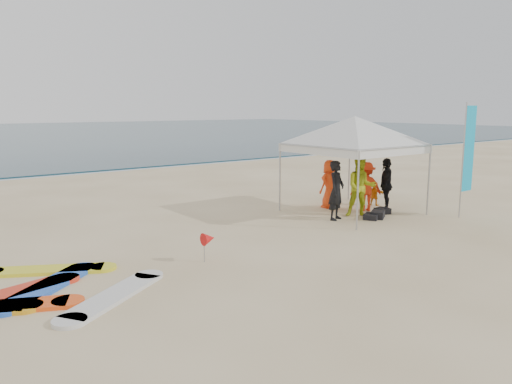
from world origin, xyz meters
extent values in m
plane|color=beige|center=(0.00, 0.00, 0.00)|extent=(120.00, 120.00, 0.00)
cube|color=silver|center=(0.00, 18.20, 0.00)|extent=(160.00, 1.20, 0.01)
imported|color=black|center=(3.50, 2.92, 0.87)|extent=(0.74, 0.62, 1.75)
imported|color=#ABB81A|center=(4.38, 2.75, 0.91)|extent=(1.12, 1.10, 1.82)
imported|color=red|center=(5.24, 3.27, 0.78)|extent=(1.16, 1.00, 1.56)
imported|color=black|center=(5.65, 2.82, 0.85)|extent=(1.05, 0.92, 1.70)
imported|color=#EE4115|center=(4.64, 4.29, 0.79)|extent=(0.82, 0.57, 1.58)
imported|color=orange|center=(6.13, 3.65, 0.41)|extent=(0.50, 0.80, 0.82)
cylinder|color=#A5A5A8|center=(3.01, 4.91, 1.08)|extent=(0.05, 0.05, 2.15)
cylinder|color=#A5A5A8|center=(6.23, 4.91, 1.08)|extent=(0.05, 0.05, 2.15)
cylinder|color=#A5A5A8|center=(3.01, 1.68, 1.08)|extent=(0.05, 0.05, 2.15)
cylinder|color=#A5A5A8|center=(6.23, 1.68, 1.08)|extent=(0.05, 0.05, 2.15)
cube|color=silver|center=(4.62, 1.68, 2.03)|extent=(3.33, 0.02, 0.24)
cube|color=silver|center=(4.62, 4.91, 2.03)|extent=(3.33, 0.02, 0.24)
cube|color=silver|center=(3.01, 3.29, 2.03)|extent=(0.02, 3.33, 0.24)
cube|color=silver|center=(6.23, 3.29, 2.03)|extent=(0.02, 3.33, 0.24)
pyramid|color=silver|center=(4.62, 3.29, 3.01)|extent=(4.56, 4.56, 0.86)
cylinder|color=#A5A5A8|center=(6.67, 0.86, 1.71)|extent=(0.04, 0.04, 3.42)
cube|color=#0D9FD2|center=(6.96, 0.86, 2.05)|extent=(0.54, 0.03, 2.54)
cylinder|color=#A5A5A8|center=(-1.75, 1.76, 0.30)|extent=(0.02, 0.02, 0.60)
cone|color=red|center=(-1.63, 1.76, 0.50)|extent=(0.28, 0.28, 0.28)
cube|color=black|center=(4.64, 2.29, 0.11)|extent=(0.67, 0.60, 0.22)
cube|color=black|center=(5.23, 2.59, 0.09)|extent=(0.54, 0.45, 0.18)
cube|color=black|center=(4.38, 2.31, 0.08)|extent=(0.63, 0.58, 0.16)
cube|color=black|center=(5.19, 2.62, 0.10)|extent=(0.41, 0.33, 0.20)
cube|color=silver|center=(-4.07, 0.98, 0.04)|extent=(2.18, 1.65, 0.07)
cube|color=blue|center=(-4.85, 2.16, 0.04)|extent=(2.05, 1.79, 0.07)
cube|color=#F04C14|center=(-5.70, 1.62, 0.04)|extent=(2.05, 1.35, 0.07)
cube|color=yellow|center=(-4.61, 3.13, 0.04)|extent=(2.18, 1.52, 0.07)
camera|label=1|loc=(-7.11, -7.08, 3.27)|focal=35.00mm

